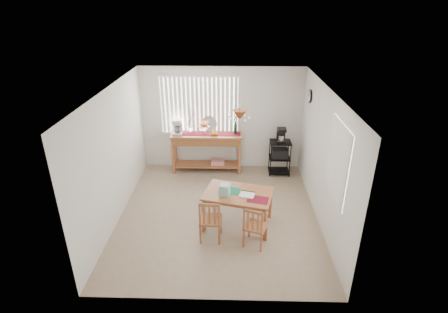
{
  "coord_description": "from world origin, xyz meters",
  "views": [
    {
      "loc": [
        0.28,
        -6.06,
        4.1
      ],
      "look_at": [
        0.1,
        0.55,
        1.05
      ],
      "focal_mm": 28.0,
      "sensor_mm": 36.0,
      "label": 1
    }
  ],
  "objects_px": {
    "sideboard": "(207,143)",
    "wire_cart": "(280,154)",
    "dining_table": "(238,196)",
    "cart_items": "(281,135)",
    "chair_left": "(210,220)",
    "chair_right": "(255,227)"
  },
  "relations": [
    {
      "from": "sideboard",
      "to": "dining_table",
      "type": "bearing_deg",
      "value": -71.75
    },
    {
      "from": "sideboard",
      "to": "wire_cart",
      "type": "height_order",
      "value": "sideboard"
    },
    {
      "from": "cart_items",
      "to": "dining_table",
      "type": "height_order",
      "value": "cart_items"
    },
    {
      "from": "sideboard",
      "to": "wire_cart",
      "type": "bearing_deg",
      "value": -4.07
    },
    {
      "from": "sideboard",
      "to": "cart_items",
      "type": "distance_m",
      "value": 1.84
    },
    {
      "from": "sideboard",
      "to": "wire_cart",
      "type": "relative_size",
      "value": 2.03
    },
    {
      "from": "cart_items",
      "to": "chair_right",
      "type": "bearing_deg",
      "value": -104.99
    },
    {
      "from": "sideboard",
      "to": "chair_right",
      "type": "bearing_deg",
      "value": -70.52
    },
    {
      "from": "cart_items",
      "to": "dining_table",
      "type": "xyz_separation_m",
      "value": [
        -1.06,
        -2.17,
        -0.43
      ]
    },
    {
      "from": "cart_items",
      "to": "chair_right",
      "type": "distance_m",
      "value": 3.01
    },
    {
      "from": "sideboard",
      "to": "chair_left",
      "type": "relative_size",
      "value": 2.06
    },
    {
      "from": "wire_cart",
      "to": "dining_table",
      "type": "height_order",
      "value": "wire_cart"
    },
    {
      "from": "dining_table",
      "to": "chair_left",
      "type": "bearing_deg",
      "value": -133.29
    },
    {
      "from": "wire_cart",
      "to": "chair_left",
      "type": "height_order",
      "value": "wire_cart"
    },
    {
      "from": "dining_table",
      "to": "chair_right",
      "type": "bearing_deg",
      "value": -66.47
    },
    {
      "from": "sideboard",
      "to": "wire_cart",
      "type": "distance_m",
      "value": 1.83
    },
    {
      "from": "wire_cart",
      "to": "sideboard",
      "type": "bearing_deg",
      "value": 175.93
    },
    {
      "from": "chair_left",
      "to": "wire_cart",
      "type": "bearing_deg",
      "value": 59.94
    },
    {
      "from": "dining_table",
      "to": "chair_left",
      "type": "xyz_separation_m",
      "value": [
        -0.5,
        -0.53,
        -0.18
      ]
    },
    {
      "from": "dining_table",
      "to": "chair_right",
      "type": "xyz_separation_m",
      "value": [
        0.29,
        -0.68,
        -0.2
      ]
    },
    {
      "from": "dining_table",
      "to": "chair_left",
      "type": "distance_m",
      "value": 0.75
    },
    {
      "from": "sideboard",
      "to": "dining_table",
      "type": "xyz_separation_m",
      "value": [
        0.75,
        -2.29,
        -0.14
      ]
    }
  ]
}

